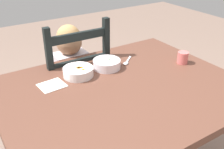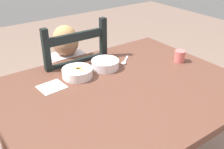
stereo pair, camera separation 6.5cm
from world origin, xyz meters
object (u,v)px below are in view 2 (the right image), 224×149
at_px(dining_table, 123,104).
at_px(bowl_of_carrots, 77,72).
at_px(dining_chair, 71,94).
at_px(drinking_cup, 180,56).
at_px(bowl_of_peas, 105,64).
at_px(spoon, 124,62).
at_px(child_figure, 70,74).

distance_m(dining_table, bowl_of_carrots, 0.31).
xyz_separation_m(dining_chair, drinking_cup, (0.52, -0.49, 0.33)).
bearing_deg(bowl_of_carrots, bowl_of_peas, 0.02).
bearing_deg(dining_table, spoon, 51.18).
bearing_deg(spoon, drinking_cup, -33.37).
bearing_deg(bowl_of_carrots, dining_chair, 72.65).
bearing_deg(bowl_of_carrots, spoon, -0.68).
distance_m(dining_chair, bowl_of_carrots, 0.45).
distance_m(dining_table, spoon, 0.32).
distance_m(dining_chair, bowl_of_peas, 0.45).
relative_size(child_figure, bowl_of_carrots, 5.74).
relative_size(dining_chair, bowl_of_carrots, 6.08).
height_order(bowl_of_peas, drinking_cup, drinking_cup).
bearing_deg(child_figure, bowl_of_carrots, -107.77).
xyz_separation_m(bowl_of_peas, spoon, (0.14, -0.00, -0.02)).
bearing_deg(dining_chair, bowl_of_carrots, -107.35).
bearing_deg(bowl_of_peas, spoon, -1.59).
relative_size(child_figure, drinking_cup, 13.47).
distance_m(bowl_of_peas, bowl_of_carrots, 0.19).
relative_size(dining_table, spoon, 10.47).
distance_m(bowl_of_carrots, spoon, 0.33).
distance_m(child_figure, bowl_of_carrots, 0.35).
bearing_deg(spoon, child_figure, 128.53).
bearing_deg(dining_chair, dining_table, -85.08).
xyz_separation_m(dining_table, bowl_of_carrots, (-0.14, 0.24, 0.14)).
bearing_deg(dining_table, child_figure, 94.82).
height_order(bowl_of_peas, spoon, bowl_of_peas).
distance_m(child_figure, drinking_cup, 0.73).
height_order(dining_chair, bowl_of_peas, dining_chair).
xyz_separation_m(dining_table, spoon, (0.19, 0.24, 0.11)).
relative_size(child_figure, spoon, 8.19).
relative_size(dining_table, bowl_of_carrots, 7.35).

